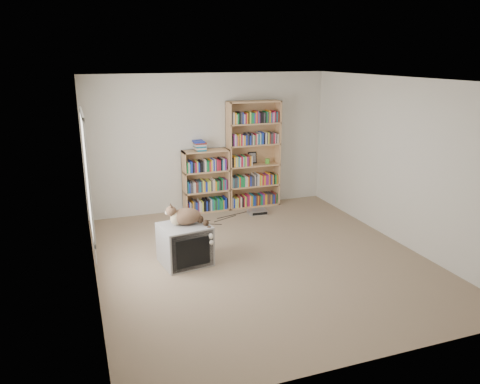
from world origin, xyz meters
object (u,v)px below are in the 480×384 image
object	(u,v)px
crt_tv	(185,244)
bookcase_tall	(253,158)
bookcase_short	(206,183)
dvd_player	(257,212)
cat	(189,219)

from	to	relation	value
crt_tv	bookcase_tall	size ratio (longest dim) A/B	0.36
bookcase_short	dvd_player	world-z (taller)	bookcase_short
cat	bookcase_short	bearing A→B (deg)	72.60
crt_tv	bookcase_tall	distance (m)	2.88
cat	bookcase_short	distance (m)	2.29
crt_tv	cat	world-z (taller)	cat
crt_tv	bookcase_short	size ratio (longest dim) A/B	0.63
bookcase_tall	dvd_player	bearing A→B (deg)	-101.65
bookcase_tall	dvd_player	distance (m)	1.04
cat	bookcase_tall	distance (m)	2.78
bookcase_short	dvd_player	size ratio (longest dim) A/B	3.46
crt_tv	bookcase_tall	world-z (taller)	bookcase_tall
bookcase_short	dvd_player	bearing A→B (deg)	-31.28
cat	dvd_player	xyz separation A→B (m)	(1.66, 1.63, -0.61)
cat	bookcase_tall	xyz separation A→B (m)	(1.76, 2.13, 0.30)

